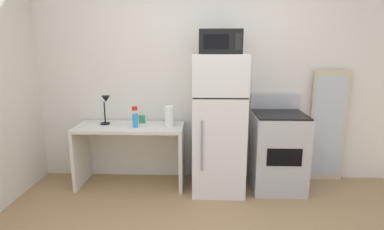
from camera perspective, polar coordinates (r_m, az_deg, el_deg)
The scene contains 10 objects.
wall_back_white at distance 3.89m, azimuth 3.02°, elevation 7.03°, with size 5.00×0.10×2.60m, color silver.
desk at distance 3.82m, azimuth -11.30°, elevation -5.07°, with size 1.28×0.52×0.75m.
desk_lamp at distance 3.83m, azimuth -15.67°, elevation 1.79°, with size 0.14×0.12×0.35m.
coffee_mug at distance 3.86m, azimuth -9.24°, elevation -0.74°, with size 0.08×0.08×0.10m, color #338C66.
spray_bottle at distance 3.65m, azimuth -10.45°, elevation -0.72°, with size 0.06×0.06×0.25m.
paper_towel_roll at distance 3.65m, azimuth -4.18°, elevation -0.19°, with size 0.11×0.11×0.24m, color white.
refrigerator at distance 3.59m, azimuth 4.90°, elevation -1.62°, with size 0.59×0.67×1.59m.
microwave at distance 3.46m, azimuth 5.21°, elevation 13.33°, with size 0.46×0.35×0.26m.
oven_range at distance 3.82m, azimuth 15.54°, elevation -6.37°, with size 0.60×0.61×1.10m.
leaning_mirror at distance 4.19m, azimuth 23.81°, elevation -1.98°, with size 0.44×0.03×1.40m.
Camera 1 is at (-0.07, -2.17, 1.68)m, focal length 28.87 mm.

